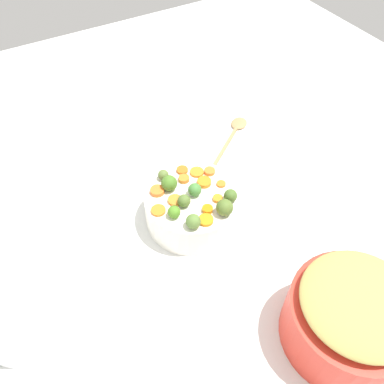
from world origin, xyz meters
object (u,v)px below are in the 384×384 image
Objects in this scene: metal_pot at (348,322)px; casserole_dish at (26,309)px; wooden_spoon at (234,132)px; serving_bowl_carrots at (192,207)px.

metal_pot is 0.70m from casserole_dish.
casserole_dish is at bearing -67.94° from wooden_spoon.
metal_pot is 0.71m from wooden_spoon.
wooden_spoon is (-0.24, 0.30, -0.04)m from serving_bowl_carrots.
serving_bowl_carrots is at bearing -51.16° from wooden_spoon.
serving_bowl_carrots is 1.10× the size of casserole_dish.
serving_bowl_carrots is 0.47m from casserole_dish.
serving_bowl_carrots is 0.91× the size of wooden_spoon.
wooden_spoon is at bearing 165.42° from metal_pot.
casserole_dish is (0.31, -0.76, 0.04)m from wooden_spoon.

